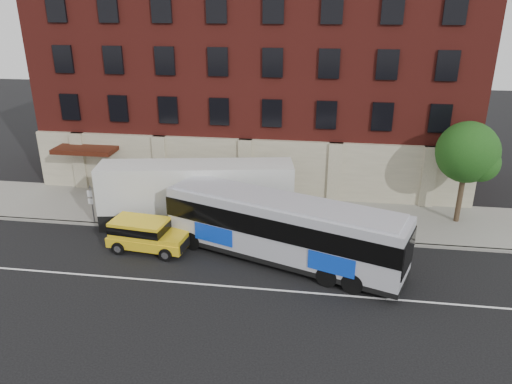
# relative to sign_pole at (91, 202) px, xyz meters

# --- Properties ---
(ground) EXTENTS (120.00, 120.00, 0.00)m
(ground) POSITION_rel_sign_pole_xyz_m (8.50, -6.15, -1.45)
(ground) COLOR black
(ground) RESTS_ON ground
(sidewalk) EXTENTS (60.00, 6.00, 0.15)m
(sidewalk) POSITION_rel_sign_pole_xyz_m (8.50, 2.85, -1.38)
(sidewalk) COLOR gray
(sidewalk) RESTS_ON ground
(kerb) EXTENTS (60.00, 0.25, 0.15)m
(kerb) POSITION_rel_sign_pole_xyz_m (8.50, -0.15, -1.38)
(kerb) COLOR gray
(kerb) RESTS_ON ground
(lane_line) EXTENTS (60.00, 0.12, 0.01)m
(lane_line) POSITION_rel_sign_pole_xyz_m (8.50, -5.65, -1.45)
(lane_line) COLOR white
(lane_line) RESTS_ON ground
(building) EXTENTS (30.00, 12.10, 15.00)m
(building) POSITION_rel_sign_pole_xyz_m (8.49, 10.77, 6.13)
(building) COLOR maroon
(building) RESTS_ON sidewalk
(sign_pole) EXTENTS (0.30, 0.20, 2.50)m
(sign_pole) POSITION_rel_sign_pole_xyz_m (0.00, 0.00, 0.00)
(sign_pole) COLOR slate
(sign_pole) RESTS_ON ground
(street_tree) EXTENTS (3.60, 3.60, 6.20)m
(street_tree) POSITION_rel_sign_pole_xyz_m (22.04, 3.34, 2.96)
(street_tree) COLOR #34241A
(street_tree) RESTS_ON sidewalk
(city_bus) EXTENTS (12.88, 6.90, 3.48)m
(city_bus) POSITION_rel_sign_pole_xyz_m (11.81, -2.79, 0.47)
(city_bus) COLOR #B4B6BF
(city_bus) RESTS_ON ground
(yellow_suv) EXTENTS (4.64, 2.38, 1.74)m
(yellow_suv) POSITION_rel_sign_pole_xyz_m (4.29, -2.65, -0.46)
(yellow_suv) COLOR yellow
(yellow_suv) RESTS_ON ground
(shipping_container) EXTENTS (11.72, 4.29, 3.83)m
(shipping_container) POSITION_rel_sign_pole_xyz_m (6.27, 1.06, 0.44)
(shipping_container) COLOR black
(shipping_container) RESTS_ON ground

